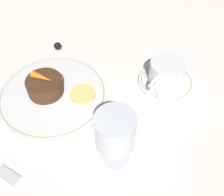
{
  "coord_description": "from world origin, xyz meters",
  "views": [
    {
      "loc": [
        0.24,
        0.32,
        0.48
      ],
      "look_at": [
        -0.04,
        0.08,
        0.04
      ],
      "focal_mm": 42.0,
      "sensor_mm": 36.0,
      "label": 1
    }
  ],
  "objects_px": {
    "wine_glass": "(115,133)",
    "dinner_plate": "(53,95)",
    "dessert_cake": "(45,86)",
    "coffee_cup": "(167,72)"
  },
  "relations": [
    {
      "from": "wine_glass",
      "to": "dinner_plate",
      "type": "bearing_deg",
      "value": -95.22
    },
    {
      "from": "dinner_plate",
      "to": "dessert_cake",
      "type": "bearing_deg",
      "value": -68.2
    },
    {
      "from": "wine_glass",
      "to": "dessert_cake",
      "type": "xyz_separation_m",
      "value": [
        -0.01,
        -0.22,
        -0.05
      ]
    },
    {
      "from": "dinner_plate",
      "to": "wine_glass",
      "type": "xyz_separation_m",
      "value": [
        0.02,
        0.21,
        0.07
      ]
    },
    {
      "from": "dinner_plate",
      "to": "wine_glass",
      "type": "height_order",
      "value": "wine_glass"
    },
    {
      "from": "dessert_cake",
      "to": "coffee_cup",
      "type": "bearing_deg",
      "value": 139.38
    },
    {
      "from": "coffee_cup",
      "to": "wine_glass",
      "type": "distance_m",
      "value": 0.24
    },
    {
      "from": "dinner_plate",
      "to": "coffee_cup",
      "type": "relative_size",
      "value": 2.38
    },
    {
      "from": "dinner_plate",
      "to": "dessert_cake",
      "type": "distance_m",
      "value": 0.03
    },
    {
      "from": "wine_glass",
      "to": "coffee_cup",
      "type": "bearing_deg",
      "value": -170.55
    }
  ]
}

